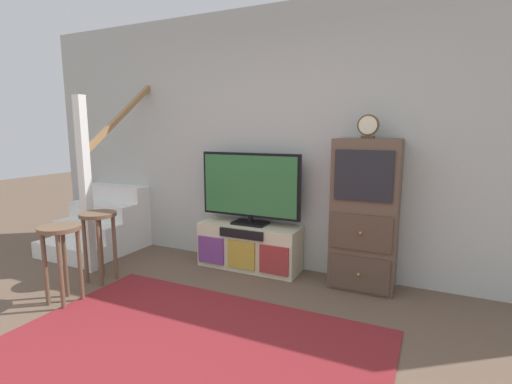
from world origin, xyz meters
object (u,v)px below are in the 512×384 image
at_px(television, 250,187).
at_px(bar_stool_far, 99,230).
at_px(desk_clock, 368,127).
at_px(bar_stool_near, 61,246).
at_px(side_cabinet, 365,215).
at_px(media_console, 249,246).

height_order(television, bar_stool_far, television).
xyz_separation_m(desk_clock, bar_stool_near, (-2.23, -1.40, -0.99)).
xyz_separation_m(bar_stool_near, bar_stool_far, (-0.10, 0.48, 0.00)).
bearing_deg(side_cabinet, bar_stool_near, -147.60).
bearing_deg(bar_stool_far, television, 39.35).
xyz_separation_m(side_cabinet, bar_stool_near, (-2.24, -1.42, -0.19)).
xyz_separation_m(media_console, television, (0.00, 0.02, 0.64)).
height_order(media_console, desk_clock, desk_clock).
relative_size(television, side_cabinet, 0.79).
relative_size(media_console, bar_stool_far, 1.59).
bearing_deg(bar_stool_far, desk_clock, 21.55).
bearing_deg(side_cabinet, media_console, -179.50).
bearing_deg(side_cabinet, desk_clock, -105.67).
distance_m(media_console, bar_stool_far, 1.50).
xyz_separation_m(side_cabinet, bar_stool_far, (-2.33, -0.93, -0.18)).
xyz_separation_m(desk_clock, bar_stool_far, (-2.33, -0.92, -0.98)).
bearing_deg(television, media_console, -90.00).
bearing_deg(media_console, bar_stool_near, -126.96).
relative_size(media_console, desk_clock, 5.20).
distance_m(bar_stool_near, bar_stool_far, 0.49).
bearing_deg(bar_stool_far, side_cabinet, 21.84).
bearing_deg(media_console, bar_stool_far, -141.36).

